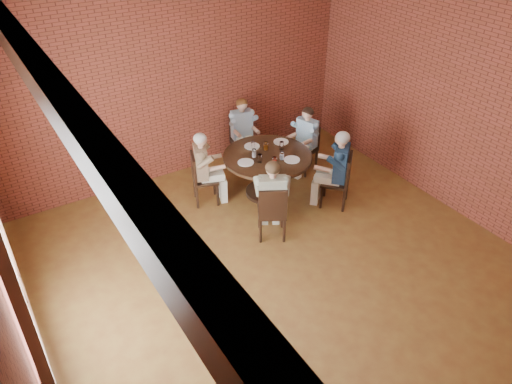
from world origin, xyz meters
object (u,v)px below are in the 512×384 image
smartphone (296,157)px  diner_d (272,199)px  diner_a (305,141)px  chair_c (200,177)px  diner_e (336,169)px  chair_d (272,211)px  chair_b (242,137)px  chair_e (341,178)px  dining_table (267,167)px  diner_c (205,169)px  diner_b (243,132)px  chair_a (307,146)px

smartphone → diner_d: bearing=-140.7°
diner_a → chair_c: bearing=-108.3°
diner_a → diner_e: (-0.21, -1.13, 0.05)m
chair_d → diner_d: bearing=-90.0°
chair_b → diner_e: diner_e is taller
chair_b → diner_d: (-0.77, -2.19, 0.16)m
diner_a → chair_e: size_ratio=1.32×
chair_c → dining_table: bearing=-90.0°
diner_c → diner_d: 1.40m
diner_c → diner_e: 2.13m
dining_table → diner_c: size_ratio=1.16×
chair_d → diner_e: (1.38, 0.21, 0.16)m
chair_b → diner_d: size_ratio=0.69×
chair_b → diner_d: diner_d is taller
chair_c → chair_d: (0.46, -1.43, 0.01)m
diner_b → diner_e: (0.57, -1.97, 0.03)m
chair_b → chair_e: 2.20m
diner_d → diner_a: bearing=-110.8°
dining_table → diner_c: (-1.00, 0.34, 0.11)m
dining_table → diner_e: diner_e is taller
chair_c → diner_c: diner_c is taller
diner_b → chair_d: size_ratio=1.37×
chair_d → smartphone: 1.25m
chair_d → chair_a: bearing=-110.8°
diner_c → chair_e: diner_c is taller
diner_c → chair_b: bearing=-35.6°
diner_b → diner_e: size_ratio=0.95×
dining_table → diner_a: (0.98, 0.28, 0.09)m
chair_a → chair_e: chair_e is taller
diner_c → diner_e: bearing=-105.1°
dining_table → chair_a: chair_a is taller
chair_c → diner_a: bearing=-73.5°
chair_a → chair_b: (-0.84, 0.90, 0.01)m
diner_a → chair_c: (-2.05, 0.09, -0.13)m
chair_c → chair_e: chair_e is taller
chair_b → chair_e: bearing=-63.9°
chair_b → diner_e: bearing=-64.9°
diner_b → diner_c: bearing=-136.8°
diner_d → chair_e: diner_d is taller
diner_e → diner_b: bearing=-115.9°
diner_b → chair_e: (0.63, -2.04, -0.13)m
dining_table → chair_c: bearing=161.2°
diner_c → chair_d: diner_c is taller
chair_b → diner_b: bearing=-90.0°
dining_table → diner_a: diner_a is taller
chair_c → diner_c: bearing=-90.0°
chair_e → diner_a: bearing=-139.5°
dining_table → chair_a: bearing=15.9°
diner_a → chair_b: (-0.77, 0.92, -0.13)m
diner_e → diner_a: bearing=-142.8°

